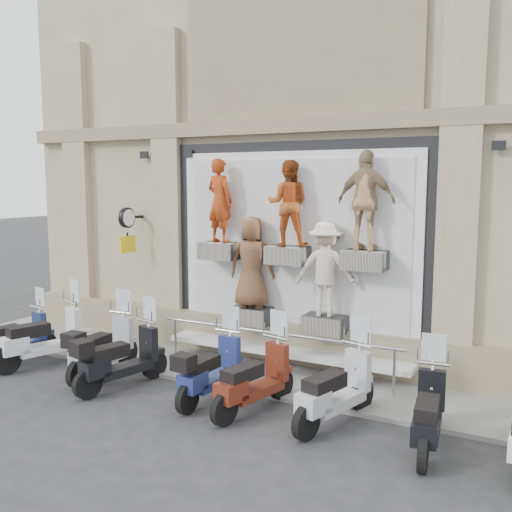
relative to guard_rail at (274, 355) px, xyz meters
The scene contains 14 objects.
ground 2.05m from the guard_rail, 90.00° to the right, with size 90.00×90.00×0.00m, color #2B2B2D.
sidewalk 0.44m from the guard_rail, 90.00° to the left, with size 16.00×2.20×0.08m, color gray.
building 7.46m from the guard_rail, 90.00° to the left, with size 14.00×8.60×12.00m, color tan, non-canonical shape.
shop_vitrine 2.10m from the guard_rail, 82.06° to the left, with size 5.60×0.86×4.30m.
guard_rail is the anchor object (origin of this frame).
clock_sign_bracket 4.57m from the guard_rail, behind, with size 0.10×0.80×1.02m.
scooter_a 5.51m from the guard_rail, 163.37° to the right, with size 0.53×1.83×1.49m, color #15214C, non-canonical shape.
scooter_b 4.75m from the guard_rail, 161.47° to the right, with size 0.62×2.12×1.72m, color silver, non-canonical shape.
scooter_c 3.32m from the guard_rail, 155.06° to the right, with size 0.57×1.97×1.60m, color #969AA3, non-canonical shape.
scooter_d 2.85m from the guard_rail, 141.94° to the right, with size 0.58×1.98×1.61m, color black, non-canonical shape.
scooter_e 1.58m from the guard_rail, 108.20° to the right, with size 0.55×1.90×1.54m, color navy, non-canonical shape.
scooter_f 1.67m from the guard_rail, 75.45° to the right, with size 0.57×1.95×1.59m, color #5B1D0F, non-canonical shape.
scooter_g 2.30m from the guard_rail, 39.32° to the right, with size 0.59×2.01×1.63m, color #AFB1B6, non-canonical shape.
scooter_h 3.59m from the guard_rail, 26.94° to the right, with size 0.55×1.87×1.52m, color black, non-canonical shape.
Camera 1 is at (4.60, -7.49, 3.76)m, focal length 40.00 mm.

